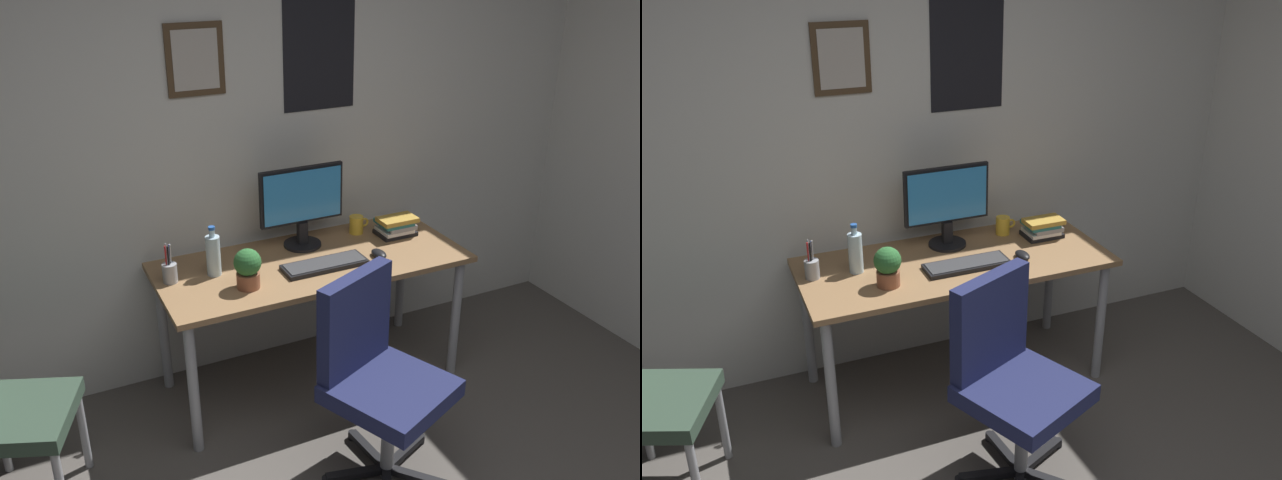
# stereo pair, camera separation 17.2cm
# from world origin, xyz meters

# --- Properties ---
(wall_back) EXTENTS (4.40, 0.10, 2.60)m
(wall_back) POSITION_xyz_m (0.00, 2.15, 1.30)
(wall_back) COLOR silver
(wall_back) RESTS_ON ground_plane
(desk) EXTENTS (1.57, 0.68, 0.73)m
(desk) POSITION_xyz_m (0.24, 1.73, 0.65)
(desk) COLOR #936D47
(desk) RESTS_ON ground_plane
(office_chair) EXTENTS (0.60, 0.61, 0.95)m
(office_chair) POSITION_xyz_m (0.20, 0.99, 0.53)
(office_chair) COLOR #1E234C
(office_chair) RESTS_ON ground_plane
(side_chair) EXTENTS (0.55, 0.55, 0.88)m
(side_chair) POSITION_xyz_m (-1.27, 1.49, 0.50)
(side_chair) COLOR #334738
(side_chair) RESTS_ON ground_plane
(monitor) EXTENTS (0.46, 0.20, 0.43)m
(monitor) POSITION_xyz_m (0.27, 1.91, 0.97)
(monitor) COLOR black
(monitor) RESTS_ON desk
(keyboard) EXTENTS (0.43, 0.15, 0.03)m
(keyboard) POSITION_xyz_m (0.27, 1.63, 0.74)
(keyboard) COLOR black
(keyboard) RESTS_ON desk
(computer_mouse) EXTENTS (0.06, 0.11, 0.04)m
(computer_mouse) POSITION_xyz_m (0.57, 1.61, 0.75)
(computer_mouse) COLOR black
(computer_mouse) RESTS_ON desk
(water_bottle) EXTENTS (0.07, 0.07, 0.25)m
(water_bottle) POSITION_xyz_m (-0.25, 1.79, 0.83)
(water_bottle) COLOR silver
(water_bottle) RESTS_ON desk
(coffee_mug_near) EXTENTS (0.11, 0.08, 0.10)m
(coffee_mug_near) POSITION_xyz_m (0.61, 1.93, 0.78)
(coffee_mug_near) COLOR yellow
(coffee_mug_near) RESTS_ON desk
(potted_plant) EXTENTS (0.13, 0.13, 0.19)m
(potted_plant) POSITION_xyz_m (-0.15, 1.59, 0.83)
(potted_plant) COLOR brown
(potted_plant) RESTS_ON desk
(pen_cup) EXTENTS (0.07, 0.07, 0.20)m
(pen_cup) POSITION_xyz_m (-0.46, 1.80, 0.78)
(pen_cup) COLOR #9EA0A5
(pen_cup) RESTS_ON desk
(book_stack_left) EXTENTS (0.21, 0.17, 0.11)m
(book_stack_left) POSITION_xyz_m (0.79, 1.81, 0.78)
(book_stack_left) COLOR black
(book_stack_left) RESTS_ON desk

